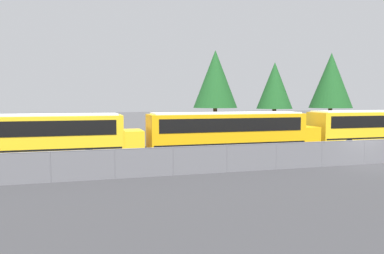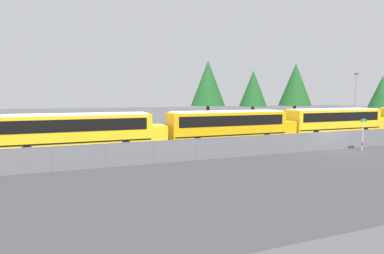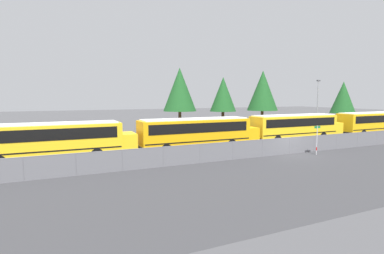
% 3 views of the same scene
% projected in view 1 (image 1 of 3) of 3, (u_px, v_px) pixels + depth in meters
% --- Properties ---
extents(ground_plane, '(200.00, 200.00, 0.00)m').
position_uv_depth(ground_plane, '(364.00, 164.00, 22.96)').
color(ground_plane, '#424244').
extents(fence, '(114.48, 0.07, 1.52)m').
position_uv_depth(fence, '(364.00, 152.00, 22.90)').
color(fence, '#9EA0A5').
rests_on(fence, ground_plane).
extents(school_bus_2, '(12.27, 2.54, 3.11)m').
position_uv_depth(school_bus_2, '(35.00, 135.00, 22.47)').
color(school_bus_2, yellow).
rests_on(school_bus_2, ground_plane).
extents(school_bus_3, '(12.27, 2.54, 3.11)m').
position_uv_depth(school_bus_3, '(230.00, 130.00, 25.81)').
color(school_bus_3, '#EDA80F').
rests_on(school_bus_3, ground_plane).
extents(school_bus_4, '(12.27, 2.54, 3.11)m').
position_uv_depth(school_bus_4, '(377.00, 126.00, 29.90)').
color(school_bus_4, yellow).
rests_on(school_bus_4, ground_plane).
extents(tree_0, '(4.78, 4.78, 9.30)m').
position_uv_depth(tree_0, '(215.00, 79.00, 40.43)').
color(tree_0, '#51381E').
rests_on(tree_0, ground_plane).
extents(tree_2, '(3.92, 3.92, 8.07)m').
position_uv_depth(tree_2, '(275.00, 86.00, 41.09)').
color(tree_2, '#51381E').
rests_on(tree_2, ground_plane).
extents(tree_3, '(4.69, 4.69, 9.14)m').
position_uv_depth(tree_3, '(331.00, 81.00, 41.52)').
color(tree_3, '#51381E').
rests_on(tree_3, ground_plane).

